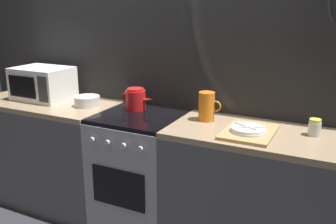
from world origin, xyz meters
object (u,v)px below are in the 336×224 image
Objects in this scene: microwave at (43,83)px; pitcher at (207,106)px; dish_pile at (249,131)px; spice_jar at (315,128)px; kettle at (136,99)px; mixing_bowl at (87,101)px; stove_unit at (141,171)px.

microwave reaches higher than pitcher.
pitcher is 0.50× the size of dish_pile.
pitcher is 1.90× the size of spice_jar.
kettle is 0.71× the size of dish_pile.
pitcher is (0.58, -0.02, 0.02)m from kettle.
mixing_bowl is 1.31m from dish_pile.
microwave is at bearing -175.67° from kettle.
stove_unit is 0.74m from pitcher.
microwave is (-0.96, 0.04, 0.59)m from stove_unit.
kettle reaches higher than stove_unit.
pitcher is at bearing 1.86° from microwave.
kettle is 0.58m from pitcher.
stove_unit is 4.50× the size of pitcher.
kettle reaches higher than mixing_bowl.
kettle is 2.71× the size of spice_jar.
stove_unit is 4.50× the size of mixing_bowl.
pitcher is at bearing 3.68° from mixing_bowl.
mixing_bowl is at bearing -177.76° from spice_jar.
stove_unit is at bearing -49.29° from kettle.
spice_jar is (1.67, 0.07, 0.01)m from mixing_bowl.
spice_jar is at bearing 22.79° from dish_pile.
microwave is 1.79m from dish_pile.
stove_unit is at bearing -169.82° from pitcher.
kettle is at bearing 178.15° from pitcher.
stove_unit is at bearing -175.64° from spice_jar.
spice_jar is at bearing 1.33° from microwave.
pitcher reaches higher than dish_pile.
pitcher is (0.98, 0.06, 0.06)m from mixing_bowl.
dish_pile reaches higher than stove_unit.
microwave reaches higher than dish_pile.
microwave is 2.14m from spice_jar.
stove_unit is 2.25× the size of dish_pile.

